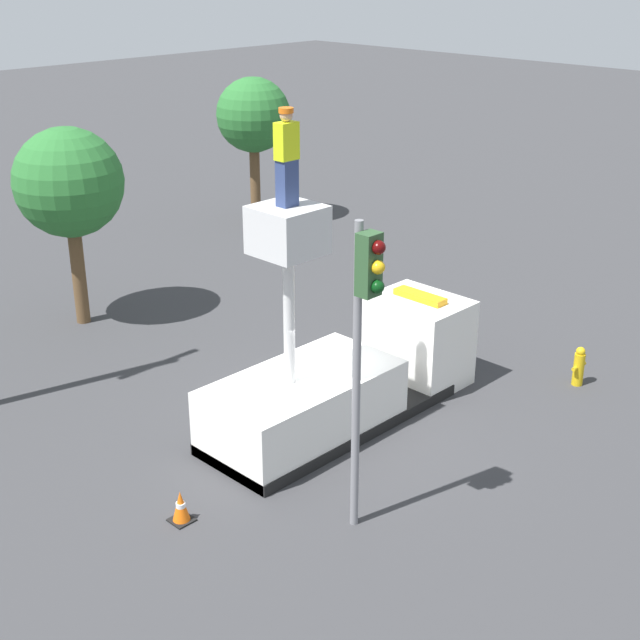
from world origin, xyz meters
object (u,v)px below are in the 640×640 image
object	(u,v)px
traffic_light_pole	(364,321)
tree_right_bg	(69,184)
fire_hydrant	(579,366)
traffic_cone_rear	(181,507)
tree_left_bg	(253,116)
bucket_truck	(343,378)
worker	(287,157)

from	to	relation	value
traffic_light_pole	tree_right_bg	bearing A→B (deg)	81.97
traffic_light_pole	fire_hydrant	xyz separation A→B (m)	(7.49, 0.10, -3.38)
traffic_light_pole	traffic_cone_rear	distance (m)	4.72
tree_left_bg	bucket_truck	bearing A→B (deg)	-124.59
fire_hydrant	tree_left_bg	bearing A→B (deg)	76.52
bucket_truck	worker	bearing A→B (deg)	180.00
worker	tree_left_bg	size ratio (longest dim) A/B	0.34
traffic_light_pole	tree_right_bg	size ratio (longest dim) A/B	1.05
worker	traffic_light_pole	bearing A→B (deg)	-111.03
bucket_truck	traffic_light_pole	bearing A→B (deg)	-132.59
bucket_truck	worker	distance (m)	5.10
traffic_light_pole	fire_hydrant	distance (m)	8.21
worker	tree_right_bg	world-z (taller)	worker
bucket_truck	fire_hydrant	xyz separation A→B (m)	(4.85, -2.77, -0.46)
bucket_truck	tree_right_bg	xyz separation A→B (m)	(-1.03, 8.51, 2.82)
traffic_light_pole	traffic_cone_rear	world-z (taller)	traffic_light_pole
traffic_light_pole	worker	bearing A→B (deg)	68.97
bucket_truck	traffic_cone_rear	distance (m)	4.77
fire_hydrant	tree_right_bg	world-z (taller)	tree_right_bg
fire_hydrant	traffic_cone_rear	world-z (taller)	fire_hydrant
traffic_light_pole	tree_right_bg	xyz separation A→B (m)	(1.61, 11.38, -0.10)
worker	traffic_light_pole	xyz separation A→B (m)	(-1.10, -2.87, -1.95)
fire_hydrant	traffic_light_pole	bearing A→B (deg)	-179.22
traffic_cone_rear	tree_right_bg	distance (m)	10.37
fire_hydrant	tree_left_bg	world-z (taller)	tree_left_bg
bucket_truck	tree_left_bg	bearing A→B (deg)	55.41
worker	fire_hydrant	world-z (taller)	worker
bucket_truck	fire_hydrant	bearing A→B (deg)	-29.76
bucket_truck	traffic_cone_rear	size ratio (longest dim) A/B	11.01
fire_hydrant	traffic_cone_rear	size ratio (longest dim) A/B	1.57
tree_left_bg	traffic_light_pole	bearing A→B (deg)	-126.25
traffic_light_pole	tree_right_bg	distance (m)	11.50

